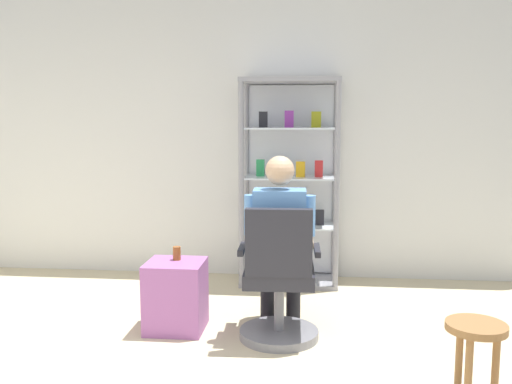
# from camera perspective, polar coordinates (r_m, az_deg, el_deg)

# --- Properties ---
(back_wall) EXTENTS (6.00, 0.10, 2.70)m
(back_wall) POSITION_cam_1_polar(r_m,az_deg,el_deg) (5.49, -0.61, 5.50)
(back_wall) COLOR silver
(back_wall) RESTS_ON ground
(display_cabinet_main) EXTENTS (0.90, 0.45, 1.90)m
(display_cabinet_main) POSITION_cam_1_polar(r_m,az_deg,el_deg) (5.25, 3.46, 1.13)
(display_cabinet_main) COLOR gray
(display_cabinet_main) RESTS_ON ground
(office_chair) EXTENTS (0.57, 0.56, 0.96)m
(office_chair) POSITION_cam_1_polar(r_m,az_deg,el_deg) (3.93, 2.35, -9.53)
(office_chair) COLOR slate
(office_chair) RESTS_ON ground
(seated_shopkeeper) EXTENTS (0.50, 0.57, 1.29)m
(seated_shopkeeper) POSITION_cam_1_polar(r_m,az_deg,el_deg) (4.01, 2.44, -4.48)
(seated_shopkeeper) COLOR black
(seated_shopkeeper) RESTS_ON ground
(storage_crate) EXTENTS (0.42, 0.39, 0.51)m
(storage_crate) POSITION_cam_1_polar(r_m,az_deg,el_deg) (4.21, -8.13, -10.38)
(storage_crate) COLOR #9E599E
(storage_crate) RESTS_ON ground
(tea_glass) EXTENTS (0.06, 0.06, 0.10)m
(tea_glass) POSITION_cam_1_polar(r_m,az_deg,el_deg) (4.18, -8.05, -6.18)
(tea_glass) COLOR brown
(tea_glass) RESTS_ON storage_crate
(wooden_stool) EXTENTS (0.32, 0.32, 0.47)m
(wooden_stool) POSITION_cam_1_polar(r_m,az_deg,el_deg) (3.30, 21.38, -13.91)
(wooden_stool) COLOR olive
(wooden_stool) RESTS_ON ground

